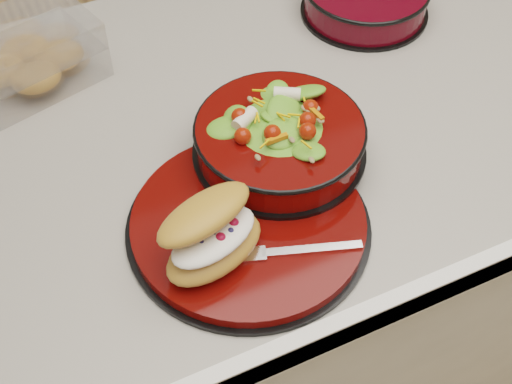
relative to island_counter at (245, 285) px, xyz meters
name	(u,v)px	position (x,y,z in m)	size (l,w,h in m)	color
island_counter	(245,285)	(0.00, 0.00, 0.00)	(1.24, 0.74, 0.90)	white
dinner_plate	(249,224)	(-0.08, -0.19, 0.46)	(0.31, 0.31, 0.02)	black
salad_bowl	(280,134)	(0.01, -0.11, 0.50)	(0.23, 0.23, 0.10)	black
croissant	(212,234)	(-0.14, -0.22, 0.50)	(0.15, 0.12, 0.08)	#CD8C3E
fork	(294,251)	(-0.05, -0.26, 0.47)	(0.15, 0.06, 0.00)	silver
pastry_box	(28,56)	(-0.25, 0.21, 0.49)	(0.23, 0.19, 0.09)	white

